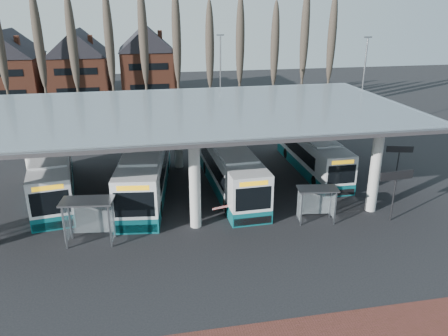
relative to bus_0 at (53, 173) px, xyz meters
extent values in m
plane|color=black|center=(9.60, -9.66, -1.59)|extent=(140.00, 140.00, 0.00)
cylinder|color=silver|center=(-2.40, 3.84, 1.41)|extent=(0.70, 0.70, 6.00)
cylinder|color=silver|center=(9.60, -7.16, 1.41)|extent=(0.70, 0.70, 6.00)
cylinder|color=silver|center=(9.60, 3.84, 1.41)|extent=(0.70, 0.70, 6.00)
cylinder|color=silver|center=(21.60, -7.16, 1.41)|extent=(0.70, 0.70, 6.00)
cylinder|color=silver|center=(21.60, 3.84, 1.41)|extent=(0.70, 0.70, 6.00)
cube|color=gray|center=(9.60, -1.66, 4.66)|extent=(32.00, 16.00, 0.12)
cube|color=silver|center=(9.60, -1.66, 4.73)|extent=(31.50, 15.50, 0.04)
cone|color=#473D33|center=(-8.40, 23.34, 5.66)|extent=(0.36, 0.36, 14.50)
ellipsoid|color=#473D33|center=(-8.40, 23.34, 7.40)|extent=(1.10, 1.10, 11.02)
cone|color=#473D33|center=(-4.40, 23.34, 5.66)|extent=(0.36, 0.36, 14.50)
ellipsoid|color=#473D33|center=(-4.40, 23.34, 7.40)|extent=(1.10, 1.10, 11.02)
cone|color=#473D33|center=(-0.40, 23.34, 5.66)|extent=(0.36, 0.36, 14.50)
ellipsoid|color=#473D33|center=(-0.40, 23.34, 7.40)|extent=(1.10, 1.10, 11.02)
cone|color=#473D33|center=(3.60, 23.34, 5.66)|extent=(0.36, 0.36, 14.50)
ellipsoid|color=#473D33|center=(3.60, 23.34, 7.40)|extent=(1.10, 1.10, 11.02)
cone|color=#473D33|center=(7.60, 23.34, 5.66)|extent=(0.36, 0.36, 14.50)
ellipsoid|color=#473D33|center=(7.60, 23.34, 7.40)|extent=(1.10, 1.10, 11.02)
cone|color=#473D33|center=(11.60, 23.34, 5.66)|extent=(0.36, 0.36, 14.50)
ellipsoid|color=#473D33|center=(11.60, 23.34, 7.40)|extent=(1.10, 1.10, 11.02)
cone|color=#473D33|center=(15.60, 23.34, 5.66)|extent=(0.36, 0.36, 14.50)
ellipsoid|color=#473D33|center=(15.60, 23.34, 7.40)|extent=(1.10, 1.10, 11.02)
cone|color=#473D33|center=(19.60, 23.34, 5.66)|extent=(0.36, 0.36, 14.50)
ellipsoid|color=#473D33|center=(19.60, 23.34, 7.40)|extent=(1.10, 1.10, 11.02)
cone|color=#473D33|center=(23.60, 23.34, 5.66)|extent=(0.36, 0.36, 14.50)
ellipsoid|color=#473D33|center=(23.60, 23.34, 7.40)|extent=(1.10, 1.10, 11.02)
cone|color=#473D33|center=(27.60, 23.34, 5.66)|extent=(0.36, 0.36, 14.50)
ellipsoid|color=#473D33|center=(27.60, 23.34, 7.40)|extent=(1.10, 1.10, 11.02)
cone|color=#473D33|center=(31.60, 23.34, 5.66)|extent=(0.36, 0.36, 14.50)
ellipsoid|color=#473D33|center=(31.60, 23.34, 7.40)|extent=(1.10, 1.10, 11.02)
cube|color=brown|center=(-10.90, 34.34, 1.91)|extent=(8.00, 10.00, 7.00)
pyramid|color=black|center=(-10.90, 34.34, 8.91)|extent=(8.30, 10.30, 3.50)
cube|color=brown|center=(-1.40, 34.34, 1.91)|extent=(8.00, 10.00, 7.00)
pyramid|color=black|center=(-1.40, 34.34, 8.91)|extent=(8.30, 10.30, 3.50)
cube|color=brown|center=(8.10, 34.34, 1.91)|extent=(8.00, 10.00, 7.00)
pyramid|color=black|center=(8.10, 34.34, 8.91)|extent=(8.30, 10.30, 3.50)
cylinder|color=slate|center=(15.60, 16.34, 3.41)|extent=(0.16, 0.16, 10.00)
cube|color=slate|center=(15.60, 16.34, 8.51)|extent=(0.80, 0.15, 0.15)
cylinder|color=slate|center=(29.60, 10.34, 3.41)|extent=(0.16, 0.16, 10.00)
cube|color=slate|center=(29.60, 10.34, 8.51)|extent=(0.80, 0.15, 0.15)
cube|color=silver|center=(0.01, -0.08, 0.23)|extent=(4.25, 12.37, 2.83)
cube|color=#0C575D|center=(0.01, -0.08, -1.14)|extent=(4.27, 12.39, 0.91)
cube|color=silver|center=(0.01, -0.08, 1.69)|extent=(3.32, 7.53, 0.18)
cube|color=black|center=(-0.06, 0.42, 0.33)|extent=(3.81, 9.01, 1.11)
cube|color=black|center=(0.86, -6.06, 0.28)|extent=(2.25, 0.38, 1.52)
cube|color=black|center=(-0.84, 5.91, 0.33)|extent=(2.18, 0.37, 1.21)
cube|color=#D2940B|center=(0.86, -6.06, 1.29)|extent=(1.79, 0.30, 0.30)
cube|color=black|center=(0.86, -6.05, -1.24)|extent=(2.44, 0.42, 0.51)
cylinder|color=black|center=(-0.61, -4.04, -1.11)|extent=(0.42, 1.00, 0.97)
cylinder|color=black|center=(1.70, -3.72, -1.11)|extent=(0.42, 1.00, 0.97)
cylinder|color=black|center=(-1.64, 3.26, -1.11)|extent=(0.42, 1.00, 0.97)
cylinder|color=black|center=(0.67, 3.59, -1.11)|extent=(0.42, 1.00, 0.97)
cube|color=silver|center=(6.72, -1.13, 0.35)|extent=(4.40, 13.16, 3.01)
cube|color=#0C575D|center=(6.72, -1.13, -1.11)|extent=(4.42, 13.18, 0.97)
cube|color=silver|center=(6.72, -1.13, 1.91)|extent=(3.45, 8.00, 0.19)
cube|color=black|center=(6.79, -0.59, 0.45)|extent=(3.97, 9.58, 1.18)
cube|color=black|center=(5.89, -7.51, 0.40)|extent=(2.40, 0.38, 1.61)
cube|color=black|center=(7.56, 5.25, 0.45)|extent=(2.32, 0.37, 1.29)
cube|color=#D2940B|center=(5.89, -7.51, 1.48)|extent=(1.91, 0.30, 0.32)
cube|color=black|center=(5.89, -7.50, -1.21)|extent=(2.60, 0.42, 0.54)
cylinder|color=black|center=(4.96, -5.02, -1.07)|extent=(0.43, 1.06, 1.03)
cylinder|color=black|center=(7.42, -5.34, -1.07)|extent=(0.43, 1.06, 1.03)
cylinder|color=black|center=(5.98, 2.77, -1.07)|extent=(0.43, 1.06, 1.03)
cylinder|color=black|center=(8.44, 2.45, -1.07)|extent=(0.43, 1.06, 1.03)
cube|color=silver|center=(12.95, -1.73, 0.25)|extent=(2.99, 12.37, 2.87)
cube|color=#0C575D|center=(12.95, -1.73, -1.13)|extent=(3.02, 12.39, 0.92)
cube|color=silver|center=(12.95, -1.73, 1.74)|extent=(2.58, 7.44, 0.18)
cube|color=black|center=(12.93, -1.22, 0.36)|extent=(2.93, 8.93, 1.13)
cube|color=black|center=(13.14, -7.86, 0.30)|extent=(2.30, 0.13, 1.54)
cube|color=black|center=(12.76, 4.39, 0.36)|extent=(2.22, 0.13, 1.23)
cube|color=#D2940B|center=(13.14, -7.86, 1.33)|extent=(1.83, 0.11, 0.31)
cube|color=black|center=(13.14, -7.85, -1.23)|extent=(2.48, 0.16, 0.51)
cylinder|color=black|center=(11.89, -5.66, -1.10)|extent=(0.32, 0.99, 0.98)
cylinder|color=black|center=(14.25, -5.59, -1.10)|extent=(0.32, 0.99, 0.98)
cylinder|color=black|center=(11.65, 1.81, -1.10)|extent=(0.32, 0.99, 0.98)
cylinder|color=black|center=(14.02, 1.89, -1.10)|extent=(0.32, 0.99, 0.98)
cube|color=silver|center=(20.53, 0.93, 0.11)|extent=(2.46, 11.32, 2.64)
cube|color=#0C575D|center=(20.53, 0.93, -1.17)|extent=(2.48, 11.34, 0.85)
cube|color=silver|center=(20.53, 0.93, 1.47)|extent=(2.20, 6.80, 0.17)
cube|color=black|center=(20.53, 1.40, 0.20)|extent=(2.48, 8.16, 1.04)
cube|color=black|center=(20.50, -4.71, 0.15)|extent=(2.12, 0.07, 1.41)
cube|color=black|center=(20.55, 6.57, 0.20)|extent=(2.04, 0.07, 1.13)
cube|color=#D2940B|center=(20.50, -4.71, 1.10)|extent=(1.68, 0.05, 0.28)
cube|color=black|center=(20.50, -4.70, -1.26)|extent=(2.28, 0.09, 0.47)
cylinder|color=black|center=(19.42, -2.65, -1.14)|extent=(0.27, 0.91, 0.91)
cylinder|color=black|center=(21.60, -2.66, -1.14)|extent=(0.27, 0.91, 0.91)
cylinder|color=black|center=(19.45, 4.24, -1.14)|extent=(0.27, 0.91, 0.91)
cylinder|color=black|center=(21.63, 4.23, -1.14)|extent=(0.27, 0.91, 0.91)
cube|color=gray|center=(1.96, -8.45, -0.27)|extent=(0.09, 0.09, 2.64)
cube|color=gray|center=(4.47, -8.76, -0.27)|extent=(0.09, 0.09, 2.64)
cube|color=gray|center=(2.10, -7.29, -0.27)|extent=(0.09, 0.09, 2.64)
cube|color=gray|center=(4.61, -7.61, -0.27)|extent=(0.09, 0.09, 2.64)
cube|color=gray|center=(3.29, -8.03, 1.10)|extent=(3.12, 1.84, 0.11)
cube|color=silver|center=(3.36, -7.40, -0.22)|extent=(2.52, 0.36, 2.11)
cube|color=silver|center=(1.98, -7.86, -0.22)|extent=(0.19, 1.16, 2.11)
cube|color=silver|center=(4.59, -8.19, -0.22)|extent=(0.19, 1.16, 2.11)
cube|color=gray|center=(16.15, -8.35, -0.47)|extent=(0.08, 0.08, 2.24)
cube|color=gray|center=(18.28, -8.64, -0.47)|extent=(0.08, 0.08, 2.24)
cube|color=gray|center=(16.28, -7.37, -0.47)|extent=(0.08, 0.08, 2.24)
cube|color=gray|center=(18.41, -7.66, -0.47)|extent=(0.08, 0.08, 2.24)
cube|color=gray|center=(17.28, -8.01, 0.70)|extent=(2.66, 1.58, 0.09)
cube|color=silver|center=(17.35, -7.47, -0.42)|extent=(2.14, 0.32, 1.79)
cube|color=silver|center=(16.17, -7.86, -0.42)|extent=(0.17, 0.98, 1.79)
cube|color=silver|center=(18.39, -8.15, -0.42)|extent=(0.17, 0.98, 1.79)
cylinder|color=black|center=(22.14, -8.81, 0.09)|extent=(0.10, 0.10, 3.35)
cube|color=black|center=(22.14, -8.81, 1.55)|extent=(2.31, 0.29, 0.58)
cylinder|color=black|center=(26.03, -2.96, -0.12)|extent=(0.09, 0.09, 2.94)
cube|color=black|center=(26.03, -2.96, 1.17)|extent=(1.99, 0.59, 0.51)
cube|color=black|center=(11.82, -6.19, -1.01)|extent=(0.08, 0.08, 1.16)
cube|color=red|center=(11.82, -6.71, -0.59)|extent=(2.26, 0.68, 0.11)
camera|label=1|loc=(6.64, -31.67, 11.59)|focal=35.00mm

